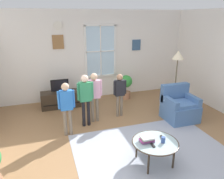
# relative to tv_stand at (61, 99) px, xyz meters

# --- Properties ---
(ground_plane) EXTENTS (6.51, 6.75, 0.02)m
(ground_plane) POSITION_rel_tv_stand_xyz_m (1.19, -2.53, -0.24)
(ground_plane) COLOR olive
(back_wall) EXTENTS (5.91, 0.17, 2.71)m
(back_wall) POSITION_rel_tv_stand_xyz_m (1.20, 0.60, 1.13)
(back_wall) COLOR silver
(back_wall) RESTS_ON ground_plane
(area_rug) EXTENTS (2.98, 2.24, 0.01)m
(area_rug) POSITION_rel_tv_stand_xyz_m (1.47, -2.81, -0.23)
(area_rug) COLOR #999EAD
(area_rug) RESTS_ON ground_plane
(tv_stand) EXTENTS (1.10, 0.43, 0.47)m
(tv_stand) POSITION_rel_tv_stand_xyz_m (0.00, 0.00, 0.00)
(tv_stand) COLOR #2D2319
(tv_stand) RESTS_ON ground_plane
(television) EXTENTS (0.50, 0.08, 0.36)m
(television) POSITION_rel_tv_stand_xyz_m (0.00, -0.00, 0.42)
(television) COLOR #4C4C4C
(television) RESTS_ON tv_stand
(armchair) EXTENTS (0.76, 0.74, 0.87)m
(armchair) POSITION_rel_tv_stand_xyz_m (2.79, -1.73, 0.09)
(armchair) COLOR #476B9E
(armchair) RESTS_ON ground_plane
(coffee_table) EXTENTS (0.82, 0.82, 0.43)m
(coffee_table) POSITION_rel_tv_stand_xyz_m (1.34, -3.11, 0.17)
(coffee_table) COLOR #99B2B7
(coffee_table) RESTS_ON ground_plane
(book_stack) EXTENTS (0.25, 0.20, 0.11)m
(book_stack) POSITION_rel_tv_stand_xyz_m (1.20, -3.06, 0.25)
(book_stack) COLOR slate
(book_stack) RESTS_ON coffee_table
(cup) EXTENTS (0.07, 0.07, 0.10)m
(cup) POSITION_rel_tv_stand_xyz_m (1.46, -3.17, 0.25)
(cup) COLOR #334C8C
(cup) RESTS_ON coffee_table
(remote_near_books) EXTENTS (0.04, 0.14, 0.02)m
(remote_near_books) POSITION_rel_tv_stand_xyz_m (1.24, -3.19, 0.21)
(remote_near_books) COLOR black
(remote_near_books) RESTS_ON coffee_table
(remote_near_cup) EXTENTS (0.08, 0.15, 0.02)m
(remote_near_cup) POSITION_rel_tv_stand_xyz_m (1.51, -3.03, 0.21)
(remote_near_cup) COLOR black
(remote_near_cup) RESTS_ON coffee_table
(person_blue_shirt) EXTENTS (0.36, 0.17, 1.21)m
(person_blue_shirt) POSITION_rel_tv_stand_xyz_m (-0.00, -1.64, 0.53)
(person_blue_shirt) COLOR #726656
(person_blue_shirt) RESTS_ON ground_plane
(person_green_shirt) EXTENTS (0.38, 0.17, 1.27)m
(person_green_shirt) POSITION_rel_tv_stand_xyz_m (0.47, -1.35, 0.56)
(person_green_shirt) COLOR black
(person_green_shirt) RESTS_ON ground_plane
(person_pink_shirt) EXTENTS (0.38, 0.17, 1.25)m
(person_pink_shirt) POSITION_rel_tv_stand_xyz_m (0.72, -1.20, 0.55)
(person_pink_shirt) COLOR #726656
(person_pink_shirt) RESTS_ON ground_plane
(person_black_shirt) EXTENTS (0.34, 0.16, 1.14)m
(person_black_shirt) POSITION_rel_tv_stand_xyz_m (1.40, -1.10, 0.48)
(person_black_shirt) COLOR #726656
(person_black_shirt) RESTS_ON ground_plane
(potted_plant_by_window) EXTENTS (0.39, 0.39, 0.76)m
(potted_plant_by_window) POSITION_rel_tv_stand_xyz_m (2.05, 0.07, 0.22)
(potted_plant_by_window) COLOR #9E6B4C
(potted_plant_by_window) RESTS_ON ground_plane
(floor_lamp) EXTENTS (0.32, 0.32, 1.66)m
(floor_lamp) POSITION_rel_tv_stand_xyz_m (3.01, -1.16, 1.15)
(floor_lamp) COLOR black
(floor_lamp) RESTS_ON ground_plane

